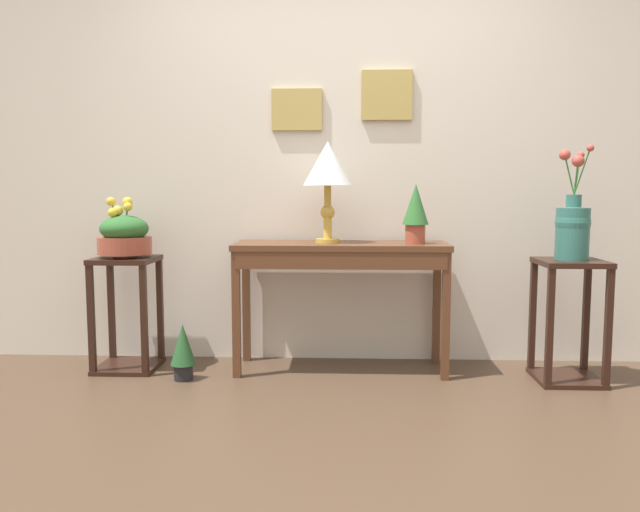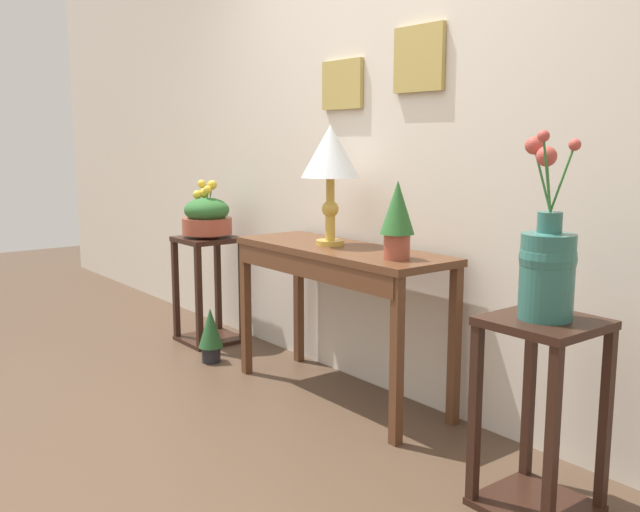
{
  "view_description": "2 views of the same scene",
  "coord_description": "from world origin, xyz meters",
  "px_view_note": "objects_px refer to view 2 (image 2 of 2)",
  "views": [
    {
      "loc": [
        0.06,
        -2.42,
        1.09
      ],
      "look_at": [
        -0.09,
        1.21,
        0.71
      ],
      "focal_mm": 34.76,
      "sensor_mm": 36.0,
      "label": 1
    },
    {
      "loc": [
        2.71,
        -0.95,
        1.31
      ],
      "look_at": [
        -0.11,
        1.24,
        0.72
      ],
      "focal_mm": 39.72,
      "sensor_mm": 36.0,
      "label": 2
    }
  ],
  "objects_px": {
    "potted_plant_floor": "(211,333)",
    "planter_bowl_wide_left": "(207,216)",
    "potted_plant_on_console": "(397,216)",
    "pedestal_stand_right": "(539,416)",
    "pedestal_stand_left": "(209,290)",
    "table_lamp": "(330,156)",
    "flower_vase_tall_right": "(547,263)",
    "console_table": "(336,269)"
  },
  "relations": [
    {
      "from": "table_lamp",
      "to": "planter_bowl_wide_left",
      "type": "xyz_separation_m",
      "value": [
        -1.22,
        -0.03,
        -0.4
      ]
    },
    {
      "from": "console_table",
      "to": "pedestal_stand_right",
      "type": "distance_m",
      "value": 1.35
    },
    {
      "from": "console_table",
      "to": "flower_vase_tall_right",
      "type": "bearing_deg",
      "value": -6.23
    },
    {
      "from": "potted_plant_floor",
      "to": "pedestal_stand_left",
      "type": "bearing_deg",
      "value": 151.78
    },
    {
      "from": "potted_plant_floor",
      "to": "flower_vase_tall_right",
      "type": "bearing_deg",
      "value": 1.99
    },
    {
      "from": "potted_plant_on_console",
      "to": "flower_vase_tall_right",
      "type": "height_order",
      "value": "flower_vase_tall_right"
    },
    {
      "from": "console_table",
      "to": "potted_plant_on_console",
      "type": "xyz_separation_m",
      "value": [
        0.44,
        -0.01,
        0.3
      ]
    },
    {
      "from": "potted_plant_floor",
      "to": "table_lamp",
      "type": "bearing_deg",
      "value": 16.42
    },
    {
      "from": "table_lamp",
      "to": "flower_vase_tall_right",
      "type": "bearing_deg",
      "value": -6.88
    },
    {
      "from": "table_lamp",
      "to": "pedestal_stand_left",
      "type": "bearing_deg",
      "value": -178.61
    },
    {
      "from": "table_lamp",
      "to": "pedestal_stand_right",
      "type": "bearing_deg",
      "value": -6.84
    },
    {
      "from": "console_table",
      "to": "table_lamp",
      "type": "distance_m",
      "value": 0.56
    },
    {
      "from": "planter_bowl_wide_left",
      "to": "potted_plant_on_console",
      "type": "bearing_deg",
      "value": -0.15
    },
    {
      "from": "table_lamp",
      "to": "pedestal_stand_left",
      "type": "xyz_separation_m",
      "value": [
        -1.22,
        -0.03,
        -0.88
      ]
    },
    {
      "from": "pedestal_stand_left",
      "to": "potted_plant_floor",
      "type": "height_order",
      "value": "pedestal_stand_left"
    },
    {
      "from": "pedestal_stand_right",
      "to": "pedestal_stand_left",
      "type": "bearing_deg",
      "value": 177.01
    },
    {
      "from": "pedestal_stand_right",
      "to": "planter_bowl_wide_left",
      "type": "bearing_deg",
      "value": 177.01
    },
    {
      "from": "flower_vase_tall_right",
      "to": "potted_plant_floor",
      "type": "bearing_deg",
      "value": -178.01
    },
    {
      "from": "planter_bowl_wide_left",
      "to": "flower_vase_tall_right",
      "type": "relative_size",
      "value": 0.57
    },
    {
      "from": "pedestal_stand_right",
      "to": "potted_plant_floor",
      "type": "height_order",
      "value": "pedestal_stand_right"
    },
    {
      "from": "potted_plant_on_console",
      "to": "planter_bowl_wide_left",
      "type": "bearing_deg",
      "value": 179.85
    },
    {
      "from": "table_lamp",
      "to": "potted_plant_floor",
      "type": "height_order",
      "value": "table_lamp"
    },
    {
      "from": "pedestal_stand_left",
      "to": "planter_bowl_wide_left",
      "type": "bearing_deg",
      "value": 169.03
    },
    {
      "from": "potted_plant_floor",
      "to": "planter_bowl_wide_left",
      "type": "bearing_deg",
      "value": 151.82
    },
    {
      "from": "table_lamp",
      "to": "flower_vase_tall_right",
      "type": "xyz_separation_m",
      "value": [
        1.38,
        -0.17,
        -0.33
      ]
    },
    {
      "from": "planter_bowl_wide_left",
      "to": "potted_plant_floor",
      "type": "xyz_separation_m",
      "value": [
        0.4,
        -0.21,
        -0.64
      ]
    },
    {
      "from": "table_lamp",
      "to": "pedestal_stand_right",
      "type": "relative_size",
      "value": 0.85
    },
    {
      "from": "potted_plant_on_console",
      "to": "potted_plant_floor",
      "type": "bearing_deg",
      "value": -171.14
    },
    {
      "from": "potted_plant_on_console",
      "to": "flower_vase_tall_right",
      "type": "bearing_deg",
      "value": -8.74
    },
    {
      "from": "flower_vase_tall_right",
      "to": "potted_plant_floor",
      "type": "xyz_separation_m",
      "value": [
        -2.2,
        -0.08,
        -0.71
      ]
    },
    {
      "from": "console_table",
      "to": "potted_plant_on_console",
      "type": "bearing_deg",
      "value": -1.24
    },
    {
      "from": "console_table",
      "to": "planter_bowl_wide_left",
      "type": "bearing_deg",
      "value": -179.78
    },
    {
      "from": "pedestal_stand_left",
      "to": "potted_plant_floor",
      "type": "relative_size",
      "value": 2.09
    },
    {
      "from": "potted_plant_on_console",
      "to": "planter_bowl_wide_left",
      "type": "xyz_separation_m",
      "value": [
        -1.74,
        0.0,
        -0.15
      ]
    },
    {
      "from": "potted_plant_on_console",
      "to": "planter_bowl_wide_left",
      "type": "relative_size",
      "value": 0.97
    },
    {
      "from": "table_lamp",
      "to": "potted_plant_on_console",
      "type": "distance_m",
      "value": 0.58
    },
    {
      "from": "pedestal_stand_right",
      "to": "potted_plant_floor",
      "type": "distance_m",
      "value": 2.21
    },
    {
      "from": "potted_plant_on_console",
      "to": "table_lamp",
      "type": "bearing_deg",
      "value": 176.24
    },
    {
      "from": "table_lamp",
      "to": "pedestal_stand_right",
      "type": "xyz_separation_m",
      "value": [
        1.38,
        -0.17,
        -0.87
      ]
    },
    {
      "from": "console_table",
      "to": "table_lamp",
      "type": "bearing_deg",
      "value": 162.82
    },
    {
      "from": "table_lamp",
      "to": "pedestal_stand_right",
      "type": "height_order",
      "value": "table_lamp"
    },
    {
      "from": "table_lamp",
      "to": "planter_bowl_wide_left",
      "type": "bearing_deg",
      "value": -178.62
    }
  ]
}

